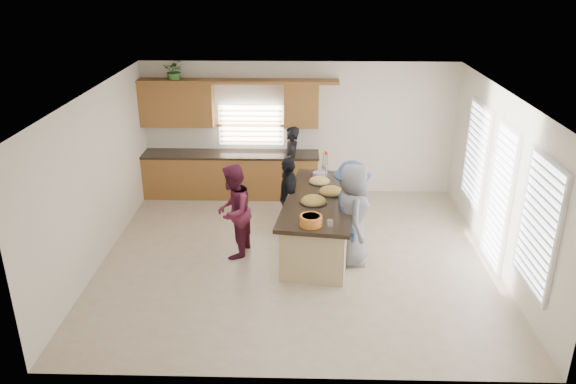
{
  "coord_description": "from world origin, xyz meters",
  "views": [
    {
      "loc": [
        0.07,
        -8.4,
        4.65
      ],
      "look_at": [
        -0.15,
        0.11,
        1.15
      ],
      "focal_mm": 35.0,
      "sensor_mm": 36.0,
      "label": 1
    }
  ],
  "objects_px": {
    "woman_right_front": "(353,215)",
    "woman_left_back": "(291,163)",
    "island": "(320,224)",
    "woman_right_back": "(350,210)",
    "woman_left_mid": "(233,211)",
    "woman_left_front": "(288,197)",
    "salad_bowl": "(311,220)"
  },
  "relations": [
    {
      "from": "salad_bowl",
      "to": "woman_left_mid",
      "type": "height_order",
      "value": "woman_left_mid"
    },
    {
      "from": "woman_left_back",
      "to": "woman_left_mid",
      "type": "relative_size",
      "value": 0.96
    },
    {
      "from": "salad_bowl",
      "to": "woman_left_mid",
      "type": "distance_m",
      "value": 1.52
    },
    {
      "from": "woman_left_back",
      "to": "woman_right_front",
      "type": "distance_m",
      "value": 2.93
    },
    {
      "from": "woman_left_front",
      "to": "woman_right_back",
      "type": "bearing_deg",
      "value": 46.44
    },
    {
      "from": "island",
      "to": "woman_left_back",
      "type": "relative_size",
      "value": 1.83
    },
    {
      "from": "salad_bowl",
      "to": "woman_left_front",
      "type": "xyz_separation_m",
      "value": [
        -0.38,
        1.56,
        -0.29
      ]
    },
    {
      "from": "woman_left_front",
      "to": "woman_right_back",
      "type": "height_order",
      "value": "woman_right_back"
    },
    {
      "from": "woman_left_back",
      "to": "woman_right_front",
      "type": "height_order",
      "value": "woman_right_front"
    },
    {
      "from": "salad_bowl",
      "to": "woman_left_back",
      "type": "bearing_deg",
      "value": 96.36
    },
    {
      "from": "woman_left_mid",
      "to": "woman_left_front",
      "type": "bearing_deg",
      "value": 140.65
    },
    {
      "from": "salad_bowl",
      "to": "woman_right_back",
      "type": "bearing_deg",
      "value": 50.28
    },
    {
      "from": "woman_left_mid",
      "to": "woman_right_back",
      "type": "bearing_deg",
      "value": 100.33
    },
    {
      "from": "woman_left_back",
      "to": "island",
      "type": "bearing_deg",
      "value": 4.91
    },
    {
      "from": "salad_bowl",
      "to": "woman_left_front",
      "type": "relative_size",
      "value": 0.22
    },
    {
      "from": "woman_right_back",
      "to": "salad_bowl",
      "type": "bearing_deg",
      "value": 143.32
    },
    {
      "from": "woman_right_back",
      "to": "woman_right_front",
      "type": "bearing_deg",
      "value": -170.88
    },
    {
      "from": "woman_right_back",
      "to": "island",
      "type": "bearing_deg",
      "value": 62.63
    },
    {
      "from": "woman_right_front",
      "to": "woman_left_back",
      "type": "bearing_deg",
      "value": 18.68
    },
    {
      "from": "woman_left_back",
      "to": "woman_left_front",
      "type": "relative_size",
      "value": 1.03
    },
    {
      "from": "woman_right_back",
      "to": "woman_right_front",
      "type": "xyz_separation_m",
      "value": [
        0.02,
        -0.2,
        0.02
      ]
    },
    {
      "from": "woman_right_front",
      "to": "woman_right_back",
      "type": "bearing_deg",
      "value": 3.6
    },
    {
      "from": "woman_right_back",
      "to": "woman_right_front",
      "type": "relative_size",
      "value": 0.98
    },
    {
      "from": "woman_left_front",
      "to": "woman_left_mid",
      "type": "bearing_deg",
      "value": -57.0
    },
    {
      "from": "salad_bowl",
      "to": "woman_right_front",
      "type": "height_order",
      "value": "woman_right_front"
    },
    {
      "from": "island",
      "to": "woman_left_front",
      "type": "distance_m",
      "value": 0.79
    },
    {
      "from": "woman_left_mid",
      "to": "woman_right_back",
      "type": "height_order",
      "value": "woman_right_back"
    },
    {
      "from": "woman_left_front",
      "to": "woman_left_back",
      "type": "bearing_deg",
      "value": 172.18
    },
    {
      "from": "woman_left_front",
      "to": "woman_right_back",
      "type": "relative_size",
      "value": 0.88
    },
    {
      "from": "island",
      "to": "woman_right_front",
      "type": "bearing_deg",
      "value": -35.98
    },
    {
      "from": "woman_right_back",
      "to": "woman_left_back",
      "type": "bearing_deg",
      "value": 25.3
    },
    {
      "from": "salad_bowl",
      "to": "woman_left_back",
      "type": "relative_size",
      "value": 0.22
    }
  ]
}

